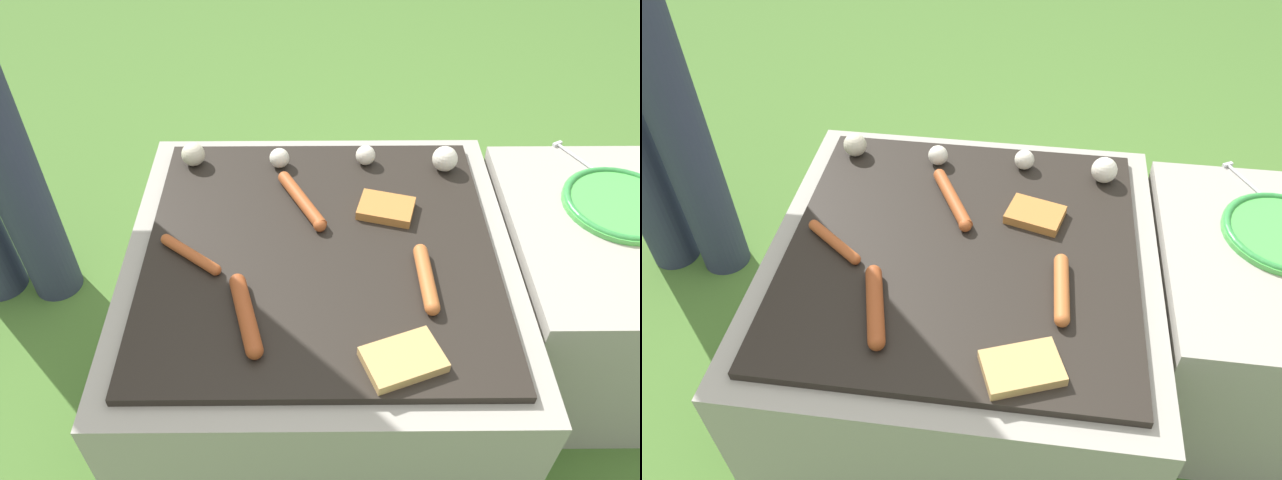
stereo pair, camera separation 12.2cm
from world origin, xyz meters
TOP-DOWN VIEW (x-y plane):
  - ground_plane at (0.00, 0.00)m, footprint 14.00×14.00m
  - grill at (0.00, 0.00)m, footprint 0.78×0.78m
  - side_ledge at (0.64, 0.06)m, footprint 0.48×0.55m
  - sausage_front_right at (0.20, -0.10)m, footprint 0.03×0.17m
  - sausage_back_right at (-0.04, 0.13)m, footprint 0.11×0.18m
  - sausage_mid_right at (-0.13, -0.18)m, footprint 0.07×0.19m
  - sausage_front_center at (-0.25, -0.03)m, footprint 0.13×0.11m
  - bread_slice_left at (0.14, 0.11)m, footprint 0.13×0.11m
  - bread_slice_right at (0.14, -0.28)m, footprint 0.15×0.13m
  - mushroom_row at (0.02, 0.27)m, footprint 0.62×0.08m
  - plate_colorful at (0.64, 0.12)m, footprint 0.24×0.24m
  - fork_utensil at (0.61, 0.27)m, footprint 0.11×0.19m

SIDE VIEW (x-z plane):
  - ground_plane at x=0.00m, z-range 0.00..0.00m
  - grill at x=0.00m, z-range 0.00..0.42m
  - side_ledge at x=0.64m, z-range 0.00..0.43m
  - fork_utensil at x=0.61m, z-range 0.42..0.43m
  - plate_colorful at x=0.64m, z-range 0.42..0.44m
  - bread_slice_left at x=0.14m, z-range 0.43..0.45m
  - bread_slice_right at x=0.14m, z-range 0.43..0.45m
  - sausage_front_center at x=-0.25m, z-range 0.43..0.45m
  - sausage_back_right at x=-0.04m, z-range 0.43..0.45m
  - sausage_front_right at x=0.20m, z-range 0.43..0.45m
  - sausage_mid_right at x=-0.13m, z-range 0.43..0.46m
  - mushroom_row at x=0.02m, z-range 0.42..0.48m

